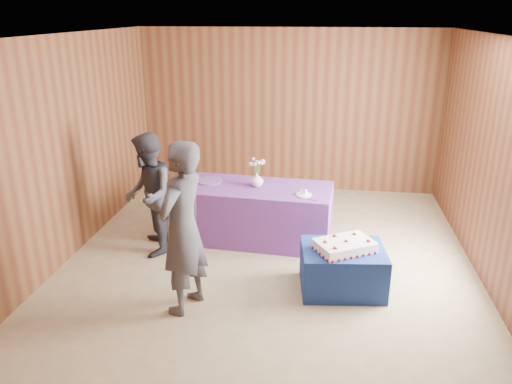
% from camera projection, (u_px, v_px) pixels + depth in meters
% --- Properties ---
extents(ground, '(6.00, 6.00, 0.00)m').
position_uv_depth(ground, '(266.00, 268.00, 6.06)').
color(ground, tan).
rests_on(ground, ground).
extents(room_shell, '(5.04, 6.04, 2.72)m').
position_uv_depth(room_shell, '(268.00, 122.00, 5.44)').
color(room_shell, brown).
rests_on(room_shell, ground).
extents(cake_table, '(0.97, 0.80, 0.50)m').
position_uv_depth(cake_table, '(342.00, 269.00, 5.53)').
color(cake_table, navy).
rests_on(cake_table, ground).
extents(serving_table, '(2.06, 1.04, 0.75)m').
position_uv_depth(serving_table, '(256.00, 213.00, 6.73)').
color(serving_table, '#6B3695').
rests_on(serving_table, ground).
extents(sheet_cake, '(0.75, 0.68, 0.15)m').
position_uv_depth(sheet_cake, '(345.00, 246.00, 5.39)').
color(sheet_cake, white).
rests_on(sheet_cake, cake_table).
extents(vase, '(0.21, 0.21, 0.18)m').
position_uv_depth(vase, '(257.00, 180.00, 6.60)').
color(vase, silver).
rests_on(vase, serving_table).
extents(flower_spray, '(0.22, 0.22, 0.17)m').
position_uv_depth(flower_spray, '(257.00, 163.00, 6.52)').
color(flower_spray, '#366B2A').
rests_on(flower_spray, vase).
extents(platter, '(0.44, 0.44, 0.02)m').
position_uv_depth(platter, '(209.00, 181.00, 6.80)').
color(platter, '#7753A6').
rests_on(platter, serving_table).
extents(plate, '(0.23, 0.23, 0.01)m').
position_uv_depth(plate, '(304.00, 195.00, 6.31)').
color(plate, white).
rests_on(plate, serving_table).
extents(cake_slice, '(0.08, 0.07, 0.08)m').
position_uv_depth(cake_slice, '(304.00, 192.00, 6.29)').
color(cake_slice, white).
rests_on(cake_slice, plate).
extents(knife, '(0.26, 0.09, 0.00)m').
position_uv_depth(knife, '(307.00, 199.00, 6.17)').
color(knife, '#AEAEB3').
rests_on(knife, serving_table).
extents(guest_left, '(0.62, 0.76, 1.80)m').
position_uv_depth(guest_left, '(182.00, 229.00, 4.97)').
color(guest_left, '#373841').
rests_on(guest_left, ground).
extents(guest_right, '(0.79, 0.90, 1.56)m').
position_uv_depth(guest_right, '(149.00, 195.00, 6.22)').
color(guest_right, '#31303A').
rests_on(guest_right, ground).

